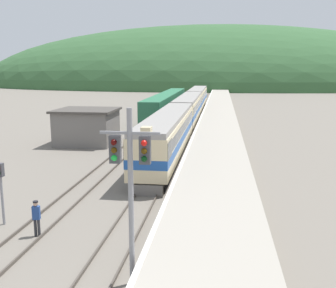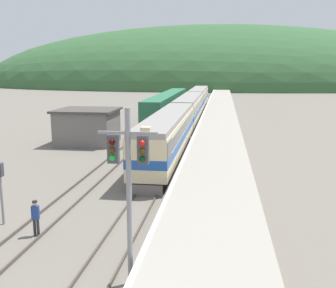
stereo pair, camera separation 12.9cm
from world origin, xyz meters
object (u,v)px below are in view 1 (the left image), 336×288
Objects in this scene: carriage_second at (189,109)px; signal_mast_main at (130,173)px; track_worker at (36,216)px; carriage_third at (198,98)px; express_train_lead_car at (168,135)px; siding_train at (167,104)px; signal_post_siding at (0,180)px.

carriage_second is 43.67m from signal_mast_main.
carriage_second is 3.12× the size of signal_mast_main.
signal_mast_main is 3.74× the size of track_worker.
carriage_third is at bearing 90.00° from carriage_second.
express_train_lead_car is at bearing -90.00° from carriage_second.
signal_post_siding is (-1.98, -49.26, 0.50)m from siding_train.
signal_post_siding reaches higher than track_worker.
carriage_third is 12.57m from siding_train.
track_worker is (0.45, -50.38, -0.91)m from siding_train.
signal_post_siding is (-6.61, -16.15, 0.19)m from express_train_lead_car.
carriage_second is at bearing 80.32° from signal_post_siding.
siding_train reaches higher than signal_post_siding.
express_train_lead_car reaches higher than track_worker.
carriage_third is 6.25× the size of signal_post_siding.
express_train_lead_car is at bearing 67.73° from signal_post_siding.
signal_mast_main reaches higher than carriage_third.
express_train_lead_car is 33.43m from siding_train.
signal_post_siding is at bearing 149.16° from signal_mast_main.
express_train_lead_car is at bearing 76.39° from track_worker.
carriage_second is 11.47m from siding_train.
signal_post_siding is 3.03m from track_worker.
express_train_lead_car is 11.94× the size of track_worker.
signal_mast_main is (1.46, -43.59, 2.19)m from carriage_second.
signal_mast_main reaches higher than track_worker.
express_train_lead_car is 17.45m from signal_post_siding.
signal_post_siding is at bearing -92.30° from siding_train.
track_worker is at bearing -24.89° from signal_post_siding.
express_train_lead_car is at bearing 93.98° from signal_mast_main.
siding_train is 49.30m from signal_post_siding.
track_worker is at bearing -89.49° from siding_train.
carriage_third reaches higher than signal_post_siding.
carriage_second is at bearing -90.00° from carriage_third.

